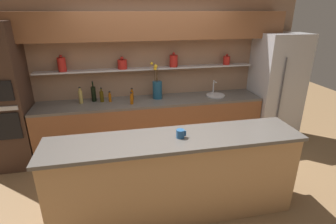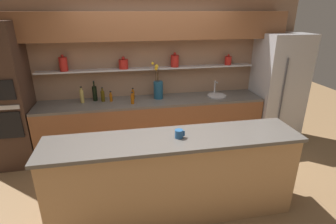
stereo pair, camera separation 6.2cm
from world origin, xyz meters
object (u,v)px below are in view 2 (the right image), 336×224
at_px(oven_tower, 4,98).
at_px(refrigerator, 277,90).
at_px(bottle_wine_2, 95,93).
at_px(bottle_sauce_4, 111,97).
at_px(bottle_sauce_1, 132,99).
at_px(coffee_mug, 179,134).
at_px(sink_fixture, 217,95).
at_px(bottle_spirit_3, 82,96).
at_px(bottle_oil_0, 103,96).
at_px(flower_vase, 158,88).
at_px(bottle_sauce_5, 133,94).

bearing_deg(oven_tower, refrigerator, -0.47).
height_order(bottle_wine_2, bottle_sauce_4, bottle_wine_2).
relative_size(refrigerator, bottle_sauce_1, 10.11).
distance_m(oven_tower, coffee_mug, 2.81).
xyz_separation_m(bottle_sauce_1, bottle_sauce_4, (-0.34, 0.18, -0.01)).
height_order(oven_tower, coffee_mug, oven_tower).
bearing_deg(refrigerator, bottle_sauce_4, 177.99).
bearing_deg(sink_fixture, bottle_spirit_3, 178.09).
distance_m(oven_tower, bottle_wine_2, 1.31).
relative_size(bottle_spirit_3, bottle_sauce_4, 1.52).
xyz_separation_m(bottle_oil_0, coffee_mug, (0.88, -1.70, 0.05)).
bearing_deg(bottle_wine_2, flower_vase, -3.83).
relative_size(flower_vase, coffee_mug, 5.62).
bearing_deg(oven_tower, bottle_wine_2, 6.65).
xyz_separation_m(bottle_spirit_3, coffee_mug, (1.21, -1.69, 0.03)).
bearing_deg(bottle_wine_2, bottle_oil_0, -24.86).
distance_m(bottle_sauce_1, coffee_mug, 1.55).
relative_size(sink_fixture, bottle_sauce_4, 1.85).
height_order(bottle_oil_0, coffee_mug, bottle_oil_0).
relative_size(oven_tower, bottle_wine_2, 6.52).
distance_m(refrigerator, bottle_sauce_5, 2.56).
relative_size(bottle_wine_2, coffee_mug, 3.06).
xyz_separation_m(sink_fixture, coffee_mug, (-1.05, -1.62, 0.12)).
distance_m(oven_tower, bottle_sauce_1, 1.90).
distance_m(sink_fixture, bottle_sauce_4, 1.80).
xyz_separation_m(bottle_wine_2, bottle_sauce_5, (0.62, -0.03, -0.05)).
distance_m(flower_vase, sink_fixture, 1.03).
xyz_separation_m(flower_vase, bottle_oil_0, (-0.91, 0.01, -0.08)).
relative_size(oven_tower, bottle_sauce_1, 11.28).
xyz_separation_m(flower_vase, bottle_sauce_1, (-0.45, -0.20, -0.09)).
bearing_deg(bottle_sauce_1, oven_tower, 176.40).
xyz_separation_m(oven_tower, bottle_sauce_5, (1.92, 0.12, -0.09)).
bearing_deg(flower_vase, refrigerator, -3.18).
distance_m(oven_tower, bottle_sauce_4, 1.56).
bearing_deg(bottle_sauce_4, bottle_wine_2, 161.47).
bearing_deg(bottle_spirit_3, flower_vase, -0.21).
bearing_deg(flower_vase, bottle_sauce_5, 174.84).
distance_m(sink_fixture, bottle_sauce_1, 1.47).
xyz_separation_m(sink_fixture, bottle_sauce_4, (-1.80, 0.05, 0.05)).
height_order(flower_vase, bottle_oil_0, flower_vase).
height_order(bottle_oil_0, bottle_sauce_5, bottle_oil_0).
bearing_deg(bottle_wine_2, bottle_sauce_5, -2.92).
relative_size(bottle_sauce_4, bottle_sauce_5, 0.91).
distance_m(refrigerator, bottle_spirit_3, 3.38).
bearing_deg(bottle_oil_0, bottle_sauce_4, -11.75).
relative_size(bottle_sauce_5, coffee_mug, 1.74).
distance_m(oven_tower, flower_vase, 2.34).
bearing_deg(bottle_oil_0, flower_vase, -0.66).
height_order(sink_fixture, bottle_spirit_3, bottle_spirit_3).
bearing_deg(bottle_spirit_3, sink_fixture, -1.91).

